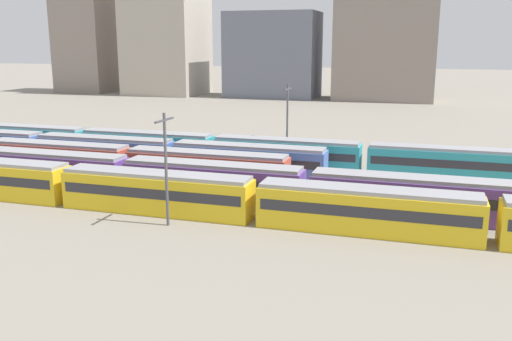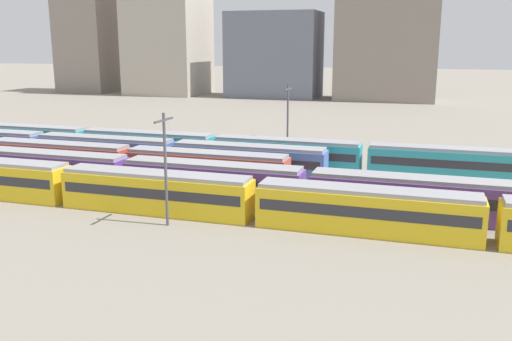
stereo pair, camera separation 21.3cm
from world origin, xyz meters
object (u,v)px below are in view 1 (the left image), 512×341
train_track_1 (127,175)px  train_track_2 (58,158)px  train_track_3 (105,151)px  catenary_pole_1 (287,120)px  train_track_4 (214,149)px  train_track_0 (256,200)px  catenary_pole_0 (166,164)px

train_track_1 → train_track_2: same height
train_track_3 → catenary_pole_1: size_ratio=5.51×
train_track_1 → train_track_3: size_ratio=1.34×
train_track_3 → train_track_4: size_ratio=0.75×
train_track_1 → catenary_pole_1: size_ratio=7.37×
train_track_1 → train_track_4: (3.49, 15.60, 0.00)m
train_track_1 → train_track_4: same height
train_track_0 → train_track_1: same height
train_track_1 → catenary_pole_0: 12.54m
train_track_2 → catenary_pole_1: bearing=28.1°
train_track_1 → catenary_pole_0: bearing=-43.9°
train_track_1 → train_track_2: size_ratio=1.34×
train_track_3 → catenary_pole_0: size_ratio=5.82×
train_track_1 → catenary_pole_0: (8.68, -8.37, 3.43)m
catenary_pole_1 → train_track_2: bearing=-151.9°
catenary_pole_0 → train_track_4: bearing=102.2°
train_track_4 → train_track_3: bearing=-157.6°
train_track_4 → catenary_pole_1: size_ratio=7.37×
train_track_1 → catenary_pole_0: size_ratio=7.79×
train_track_2 → catenary_pole_0: (20.88, -13.57, 3.43)m
train_track_2 → catenary_pole_1: (24.54, 13.10, 3.71)m
train_track_3 → catenary_pole_1: 23.18m
train_track_4 → catenary_pole_0: size_ratio=7.79×
train_track_2 → train_track_4: bearing=33.5°
train_track_2 → catenary_pole_1: catenary_pole_1 is taller
train_track_1 → catenary_pole_1: bearing=56.0°
train_track_0 → train_track_4: 24.02m
train_track_0 → train_track_3: bearing=147.7°
catenary_pole_0 → catenary_pole_1: catenary_pole_1 is taller
catenary_pole_0 → catenary_pole_1: bearing=82.2°
train_track_3 → train_track_4: bearing=22.4°
train_track_2 → train_track_3: same height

